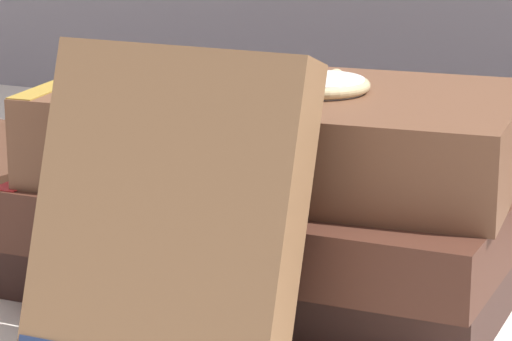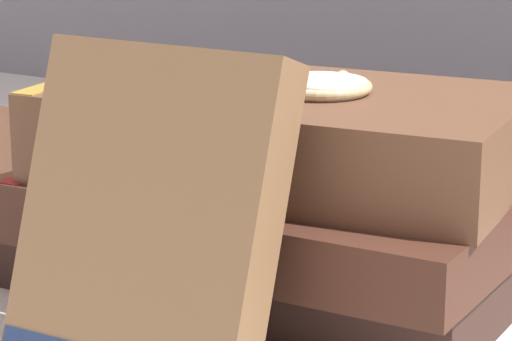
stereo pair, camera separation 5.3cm
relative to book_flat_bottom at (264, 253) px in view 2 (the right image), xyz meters
name	(u,v)px [view 2 (the right image)]	position (x,y,z in m)	size (l,w,h in m)	color
ground_plane	(117,300)	(-0.05, -0.06, -0.01)	(3.00, 3.00, 0.00)	beige
book_flat_bottom	(264,253)	(0.00, 0.00, 0.00)	(0.23, 0.14, 0.03)	#331E19
book_flat_middle	(267,208)	(0.01, -0.02, 0.03)	(0.22, 0.14, 0.03)	#422319
book_flat_top	(273,132)	(0.01, -0.01, 0.06)	(0.22, 0.14, 0.04)	brown
book_leaning_front	(148,227)	(0.01, -0.11, 0.05)	(0.11, 0.06, 0.13)	brown
pocket_watch	(320,86)	(0.03, -0.01, 0.09)	(0.05, 0.05, 0.01)	white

